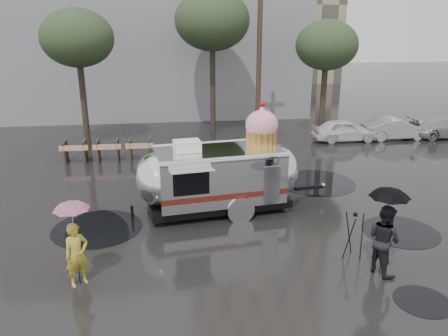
{
  "coord_description": "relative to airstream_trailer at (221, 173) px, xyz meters",
  "views": [
    {
      "loc": [
        -2.66,
        -10.49,
        6.23
      ],
      "look_at": [
        -0.83,
        3.51,
        1.53
      ],
      "focal_mm": 35.0,
      "sensor_mm": 36.0,
      "label": 1
    }
  ],
  "objects": [
    {
      "name": "puddles",
      "position": [
        1.84,
        -0.38,
        -1.34
      ],
      "size": [
        12.09,
        10.39,
        0.01
      ],
      "color": "black",
      "rests_on": "ground"
    },
    {
      "name": "tree_right",
      "position": [
        6.94,
        9.48,
        3.71
      ],
      "size": [
        3.36,
        3.36,
        6.42
      ],
      "color": "#382D26",
      "rests_on": "ground"
    },
    {
      "name": "utility_pole",
      "position": [
        3.44,
        10.48,
        3.28
      ],
      "size": [
        1.6,
        0.28,
        9.0
      ],
      "color": "#473323",
      "rests_on": "ground"
    },
    {
      "name": "tree_left",
      "position": [
        -6.06,
        9.48,
        4.14
      ],
      "size": [
        3.64,
        3.64,
        6.95
      ],
      "color": "#382D26",
      "rests_on": "ground"
    },
    {
      "name": "airstream_trailer",
      "position": [
        0.0,
        0.0,
        0.0
      ],
      "size": [
        7.07,
        3.29,
        3.83
      ],
      "rotation": [
        0.0,
        0.0,
        0.14
      ],
      "color": "silver",
      "rests_on": "ground"
    },
    {
      "name": "barricade_row",
      "position": [
        -4.61,
        6.45,
        -0.82
      ],
      "size": [
        4.3,
        0.8,
        1.0
      ],
      "color": "#473323",
      "rests_on": "ground"
    },
    {
      "name": "umbrella_black",
      "position": [
        3.67,
        -4.56,
        0.63
      ],
      "size": [
        1.24,
        1.24,
        2.39
      ],
      "color": "black",
      "rests_on": "ground"
    },
    {
      "name": "ground",
      "position": [
        0.94,
        -3.52,
        -1.34
      ],
      "size": [
        120.0,
        120.0,
        0.0
      ],
      "primitive_type": "plane",
      "color": "black",
      "rests_on": "ground"
    },
    {
      "name": "umbrella_pink",
      "position": [
        -4.08,
        -4.12,
        0.56
      ],
      "size": [
        1.05,
        1.05,
        2.27
      ],
      "color": "pink",
      "rests_on": "ground"
    },
    {
      "name": "grey_building",
      "position": [
        -3.06,
        20.48,
        5.16
      ],
      "size": [
        22.0,
        12.0,
        13.0
      ],
      "primitive_type": "cube",
      "color": "slate",
      "rests_on": "ground"
    },
    {
      "name": "person_left",
      "position": [
        -4.08,
        -4.12,
        -0.52
      ],
      "size": [
        0.71,
        0.66,
        1.65
      ],
      "primitive_type": "imported",
      "rotation": [
        0.0,
        0.0,
        0.58
      ],
      "color": "gold",
      "rests_on": "ground"
    },
    {
      "name": "parked_cars",
      "position": [
        12.73,
        8.48,
        -0.62
      ],
      "size": [
        13.2,
        1.9,
        1.5
      ],
      "color": "silver",
      "rests_on": "ground"
    },
    {
      "name": "tripod",
      "position": [
        3.22,
        -3.73,
        -0.57
      ],
      "size": [
        0.56,
        0.53,
        1.35
      ],
      "rotation": [
        0.0,
        0.0,
        -0.38
      ],
      "color": "black",
      "rests_on": "ground"
    },
    {
      "name": "person_right",
      "position": [
        3.67,
        -4.56,
        -0.4
      ],
      "size": [
        0.78,
        1.02,
        1.89
      ],
      "primitive_type": "imported",
      "rotation": [
        0.0,
        0.0,
        1.91
      ],
      "color": "black",
      "rests_on": "ground"
    },
    {
      "name": "tree_mid",
      "position": [
        0.94,
        11.48,
        5.0
      ],
      "size": [
        4.2,
        4.2,
        8.03
      ],
      "color": "#382D26",
      "rests_on": "ground"
    }
  ]
}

